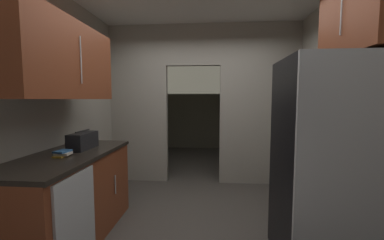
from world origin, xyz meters
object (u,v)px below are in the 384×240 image
(refrigerator, at_px, (331,164))
(boombox, at_px, (83,141))
(book_stack, at_px, (63,153))
(dishwasher, at_px, (77,225))

(refrigerator, bearing_deg, boombox, 171.15)
(book_stack, bearing_deg, boombox, 88.88)
(boombox, bearing_deg, dishwasher, -65.80)
(refrigerator, xyz_separation_m, book_stack, (-2.47, 0.03, 0.04))
(dishwasher, bearing_deg, refrigerator, 8.23)
(boombox, bearing_deg, book_stack, -91.12)
(book_stack, bearing_deg, dishwasher, -46.88)
(dishwasher, xyz_separation_m, boombox, (-0.31, 0.70, 0.58))
(dishwasher, bearing_deg, boombox, 114.20)
(refrigerator, height_order, book_stack, refrigerator)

